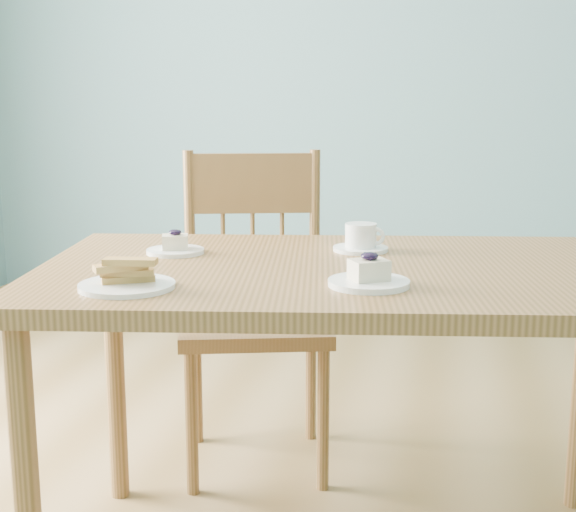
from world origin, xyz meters
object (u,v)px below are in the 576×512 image
at_px(dining_table, 352,298).
at_px(cheesecake_plate_far, 175,247).
at_px(dining_chair, 255,307).
at_px(biscotti_plate, 127,279).
at_px(cheesecake_plate_near, 369,277).
at_px(coffee_cup, 361,239).

height_order(dining_table, cheesecake_plate_far, cheesecake_plate_far).
relative_size(dining_chair, biscotti_plate, 5.04).
relative_size(dining_table, biscotti_plate, 7.98).
relative_size(cheesecake_plate_far, biscotti_plate, 0.73).
height_order(dining_chair, cheesecake_plate_near, dining_chair).
bearing_deg(biscotti_plate, cheesecake_plate_far, 94.79).
xyz_separation_m(coffee_cup, biscotti_plate, (-0.42, -0.51, -0.01)).
bearing_deg(cheesecake_plate_far, biscotti_plate, -85.21).
bearing_deg(cheesecake_plate_near, cheesecake_plate_far, 154.14).
xyz_separation_m(dining_chair, cheesecake_plate_far, (-0.07, -0.52, 0.29)).
bearing_deg(biscotti_plate, cheesecake_plate_near, 14.55).
xyz_separation_m(dining_table, cheesecake_plate_near, (0.06, -0.19, 0.10)).
distance_m(dining_chair, coffee_cup, 0.62).
bearing_deg(dining_table, dining_chair, 114.35).
bearing_deg(cheesecake_plate_near, coffee_cup, 99.37).
bearing_deg(dining_table, cheesecake_plate_far, 163.32).
bearing_deg(coffee_cup, dining_table, -80.90).
distance_m(cheesecake_plate_near, biscotti_plate, 0.50).
bearing_deg(dining_table, cheesecake_plate_near, -82.68).
xyz_separation_m(dining_table, biscotti_plate, (-0.42, -0.32, 0.10)).
bearing_deg(dining_chair, biscotti_plate, -108.68).
bearing_deg(dining_table, biscotti_plate, -152.72).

